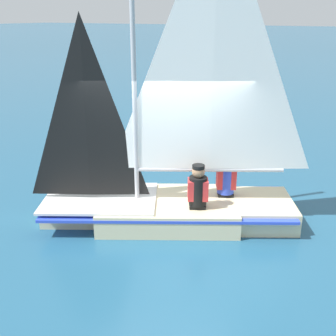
% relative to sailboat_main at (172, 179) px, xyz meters
% --- Properties ---
extents(ground_plane, '(260.00, 260.00, 0.00)m').
position_rel_sailboat_main_xyz_m(ground_plane, '(0.06, 0.03, -0.79)').
color(ground_plane, '#235675').
extents(sailboat_main, '(4.51, 3.36, 5.36)m').
position_rel_sailboat_main_xyz_m(sailboat_main, '(0.00, 0.00, 0.00)').
color(sailboat_main, beige).
rests_on(sailboat_main, ground_plane).
extents(sailor_helm, '(0.42, 0.41, 1.16)m').
position_rel_sailboat_main_xyz_m(sailor_helm, '(-0.53, 0.06, -0.16)').
color(sailor_helm, black).
rests_on(sailor_helm, ground_plane).
extents(sailor_crew, '(0.42, 0.41, 1.16)m').
position_rel_sailboat_main_xyz_m(sailor_crew, '(-0.76, -0.65, -0.17)').
color(sailor_crew, black).
rests_on(sailor_crew, ground_plane).
extents(buoy_marker, '(0.54, 0.54, 1.22)m').
position_rel_sailboat_main_xyz_m(buoy_marker, '(1.22, -5.17, -0.59)').
color(buoy_marker, red).
rests_on(buoy_marker, ground_plane).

